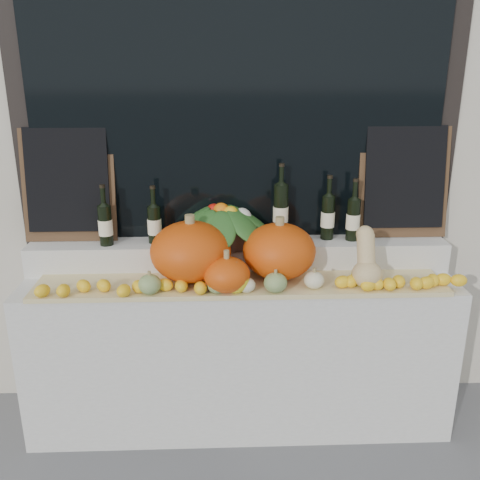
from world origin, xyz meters
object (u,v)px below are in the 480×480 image
pumpkin_right (279,251)px  wine_bottle_tall (281,211)px  pumpkin_left (191,251)px  butternut_squash (366,262)px  produce_bowl (221,223)px

pumpkin_right → wine_bottle_tall: wine_bottle_tall is taller
wine_bottle_tall → pumpkin_left: bearing=-154.1°
pumpkin_right → butternut_squash: 0.44m
pumpkin_right → wine_bottle_tall: size_ratio=0.89×
produce_bowl → wine_bottle_tall: wine_bottle_tall is taller
pumpkin_left → butternut_squash: 0.89m
pumpkin_right → produce_bowl: 0.37m
pumpkin_left → produce_bowl: bearing=52.1°
pumpkin_right → wine_bottle_tall: bearing=82.7°
wine_bottle_tall → produce_bowl: bearing=-174.6°
butternut_squash → wine_bottle_tall: (-0.40, 0.34, 0.17)m
produce_bowl → pumpkin_right: bearing=-32.5°
pumpkin_left → produce_bowl: size_ratio=0.72×
butternut_squash → pumpkin_right: bearing=164.6°
pumpkin_left → produce_bowl: produce_bowl is taller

